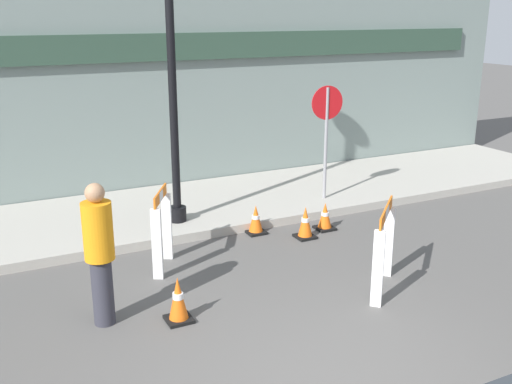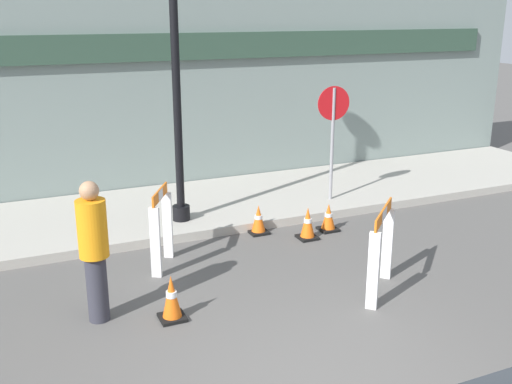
# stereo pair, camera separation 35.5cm
# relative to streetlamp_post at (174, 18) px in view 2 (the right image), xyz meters

# --- Properties ---
(sidewalk_slab) EXTENTS (18.00, 2.81, 0.15)m
(sidewalk_slab) POSITION_rel_streetlamp_post_xyz_m (-0.15, 0.76, -3.27)
(sidewalk_slab) COLOR #ADA89E
(sidewalk_slab) RESTS_ON ground_plane
(storefront_facade) EXTENTS (18.00, 0.22, 5.50)m
(storefront_facade) POSITION_rel_streetlamp_post_xyz_m (-0.15, 2.24, -0.59)
(storefront_facade) COLOR gray
(storefront_facade) RESTS_ON ground_plane
(streetlamp_post) EXTENTS (0.44, 0.44, 4.95)m
(streetlamp_post) POSITION_rel_streetlamp_post_xyz_m (0.00, 0.00, 0.00)
(streetlamp_post) COLOR black
(streetlamp_post) RESTS_ON sidewalk_slab
(stop_sign) EXTENTS (0.60, 0.08, 2.05)m
(stop_sign) POSITION_rel_streetlamp_post_xyz_m (2.83, -0.01, -1.81)
(stop_sign) COLOR gray
(stop_sign) RESTS_ON sidewalk_slab
(barricade_0) EXTENTS (0.48, 0.71, 1.13)m
(barricade_0) POSITION_rel_streetlamp_post_xyz_m (-0.70, -1.39, -2.74)
(barricade_0) COLOR white
(barricade_0) RESTS_ON ground_plane
(barricade_1) EXTENTS (0.81, 0.78, 1.13)m
(barricade_1) POSITION_rel_streetlamp_post_xyz_m (1.59, -3.30, -2.72)
(barricade_1) COLOR white
(barricade_1) RESTS_ON ground_plane
(traffic_cone_0) EXTENTS (0.30, 0.30, 0.52)m
(traffic_cone_0) POSITION_rel_streetlamp_post_xyz_m (1.67, -1.27, -3.09)
(traffic_cone_0) COLOR black
(traffic_cone_0) RESTS_ON ground_plane
(traffic_cone_1) EXTENTS (0.30, 0.30, 0.55)m
(traffic_cone_1) POSITION_rel_streetlamp_post_xyz_m (-1.01, -2.90, -3.08)
(traffic_cone_1) COLOR black
(traffic_cone_1) RESTS_ON ground_plane
(traffic_cone_2) EXTENTS (0.30, 0.30, 0.47)m
(traffic_cone_2) POSITION_rel_streetlamp_post_xyz_m (1.06, -0.74, -3.11)
(traffic_cone_2) COLOR black
(traffic_cone_2) RESTS_ON ground_plane
(traffic_cone_3) EXTENTS (0.30, 0.30, 0.46)m
(traffic_cone_3) POSITION_rel_streetlamp_post_xyz_m (2.16, -1.08, -3.12)
(traffic_cone_3) COLOR black
(traffic_cone_3) RESTS_ON ground_plane
(person_worker) EXTENTS (0.39, 0.39, 1.68)m
(person_worker) POSITION_rel_streetlamp_post_xyz_m (-1.79, -2.56, -2.44)
(person_worker) COLOR #33333D
(person_worker) RESTS_ON ground_plane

